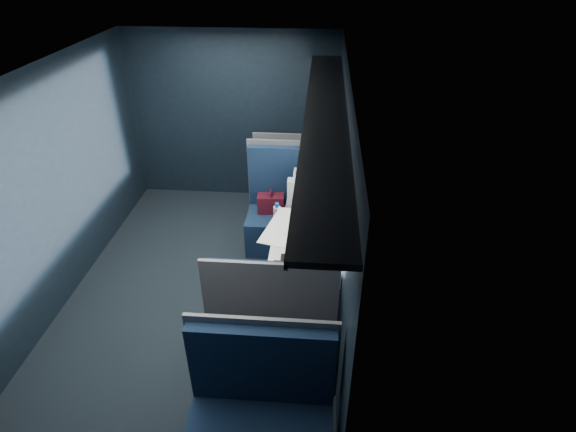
# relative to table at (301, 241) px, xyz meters

# --- Properties ---
(ground) EXTENTS (2.80, 4.20, 0.01)m
(ground) POSITION_rel_table_xyz_m (-1.03, 0.00, -0.67)
(ground) COLOR black
(room_shell) EXTENTS (3.00, 4.40, 2.40)m
(room_shell) POSITION_rel_table_xyz_m (-1.01, 0.00, 0.81)
(room_shell) COLOR black
(room_shell) RESTS_ON ground
(table) EXTENTS (0.62, 1.00, 0.74)m
(table) POSITION_rel_table_xyz_m (0.00, 0.00, 0.00)
(table) COLOR #54565E
(table) RESTS_ON ground
(seat_bay_near) EXTENTS (1.04, 0.62, 1.26)m
(seat_bay_near) POSITION_rel_table_xyz_m (-0.19, 0.87, -0.24)
(seat_bay_near) COLOR #0B1933
(seat_bay_near) RESTS_ON ground
(seat_bay_far) EXTENTS (1.04, 0.62, 1.26)m
(seat_bay_far) POSITION_rel_table_xyz_m (-0.18, -0.87, -0.25)
(seat_bay_far) COLOR #0B1933
(seat_bay_far) RESTS_ON ground
(seat_row_front) EXTENTS (1.04, 0.51, 1.16)m
(seat_row_front) POSITION_rel_table_xyz_m (-0.18, 1.80, -0.25)
(seat_row_front) COLOR #0B1933
(seat_row_front) RESTS_ON ground
(seat_row_back) EXTENTS (1.04, 0.51, 1.16)m
(seat_row_back) POSITION_rel_table_xyz_m (-0.18, -1.80, -0.25)
(seat_row_back) COLOR #0B1933
(seat_row_back) RESTS_ON ground
(man) EXTENTS (0.53, 0.56, 1.32)m
(man) POSITION_rel_table_xyz_m (0.07, 0.70, 0.06)
(man) COLOR black
(man) RESTS_ON ground
(woman) EXTENTS (0.53, 0.56, 1.32)m
(woman) POSITION_rel_table_xyz_m (0.07, -0.71, 0.06)
(woman) COLOR black
(woman) RESTS_ON ground
(papers) EXTENTS (0.63, 0.78, 0.01)m
(papers) POSITION_rel_table_xyz_m (-0.11, 0.10, 0.08)
(papers) COLOR white
(papers) RESTS_ON table
(laptop) EXTENTS (0.30, 0.34, 0.22)m
(laptop) POSITION_rel_table_xyz_m (0.27, 0.09, 0.14)
(laptop) COLOR silver
(laptop) RESTS_ON table
(bottle_small) EXTENTS (0.07, 0.07, 0.24)m
(bottle_small) POSITION_rel_table_xyz_m (0.19, 0.32, 0.18)
(bottle_small) COLOR silver
(bottle_small) RESTS_ON table
(cup) EXTENTS (0.08, 0.08, 0.10)m
(cup) POSITION_rel_table_xyz_m (0.24, 0.44, 0.13)
(cup) COLOR white
(cup) RESTS_ON table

